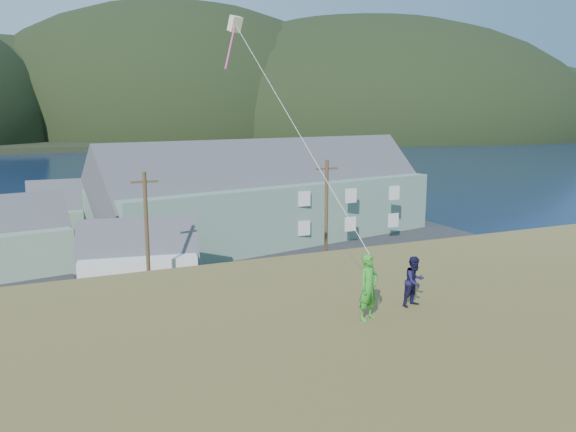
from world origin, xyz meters
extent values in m
plane|color=#0A1638|center=(0.00, 0.00, 0.00)|extent=(900.00, 900.00, 0.00)
cube|color=#4C3D19|center=(0.00, -2.00, 0.05)|extent=(110.00, 8.00, 0.10)
cube|color=#28282B|center=(0.00, 17.00, 0.06)|extent=(72.00, 36.00, 0.12)
cube|color=gray|center=(-6.00, 40.00, 0.45)|extent=(26.00, 14.00, 0.90)
cube|color=black|center=(0.00, 330.00, 1.00)|extent=(900.00, 320.00, 2.00)
ellipsoid|color=black|center=(-20.00, 300.00, 2.00)|extent=(200.00, 180.00, 100.00)
ellipsoid|color=black|center=(70.00, 290.00, 2.00)|extent=(230.00, 207.00, 142.60)
ellipsoid|color=black|center=(180.00, 270.00, 2.00)|extent=(280.00, 252.00, 134.40)
ellipsoid|color=black|center=(300.00, 300.00, 2.00)|extent=(240.00, 216.00, 100.80)
cube|color=gray|center=(15.49, 19.60, 3.10)|extent=(36.14, 17.30, 5.97)
cube|color=#47474C|center=(15.49, 19.60, 7.68)|extent=(36.57, 17.18, 9.71)
cube|color=gray|center=(-9.26, 16.99, 1.89)|extent=(11.01, 8.34, 3.55)
cube|color=white|center=(0.04, 7.19, 1.66)|extent=(8.49, 6.66, 3.09)
cube|color=#47474C|center=(0.04, 7.19, 3.98)|extent=(8.97, 6.64, 5.42)
cube|color=gray|center=(-1.57, 26.65, 1.87)|extent=(10.99, 6.68, 3.49)
cube|color=#47474C|center=(-1.57, 26.65, 4.59)|extent=(11.49, 6.58, 6.44)
cylinder|color=#47331E|center=(-0.26, 1.50, 4.73)|extent=(0.24, 0.24, 9.22)
cylinder|color=#47331E|center=(11.92, 1.50, 4.89)|extent=(0.24, 0.24, 9.53)
imported|color=navy|center=(-1.24, 17.02, 0.91)|extent=(2.12, 4.73, 1.58)
imported|color=black|center=(-3.38, 23.85, 0.82)|extent=(2.20, 4.30, 1.40)
imported|color=black|center=(-5.69, 17.57, 0.80)|extent=(1.99, 4.71, 1.36)
imported|color=silver|center=(-6.09, 24.05, 0.91)|extent=(2.33, 5.48, 1.58)
imported|color=navy|center=(3.72, 25.32, 0.88)|extent=(1.62, 4.62, 1.52)
imported|color=green|center=(1.98, -19.76, 8.11)|extent=(0.77, 0.64, 1.81)
imported|color=#161438|center=(3.78, -19.36, 7.93)|extent=(0.81, 0.69, 1.47)
cube|color=beige|center=(1.04, -11.77, 15.92)|extent=(0.58, 0.57, 0.60)
cylinder|color=#F64089|center=(0.44, -13.02, 15.02)|extent=(0.06, 0.06, 3.31)
cylinder|color=white|center=(1.51, -15.76, 12.46)|extent=(0.02, 0.02, 10.59)
camera|label=1|loc=(-5.86, -32.09, 12.67)|focal=35.00mm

